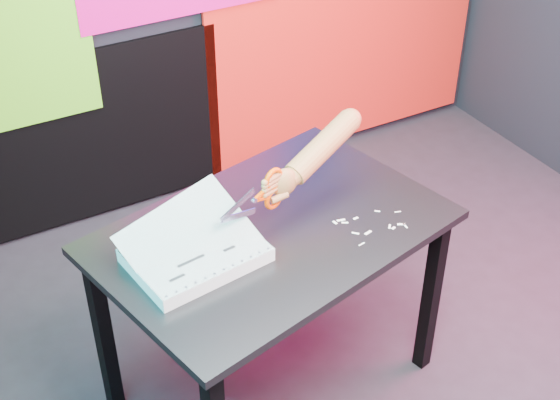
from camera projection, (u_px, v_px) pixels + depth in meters
room at (445, 38)px, 2.32m from camera, size 3.01×3.01×2.71m
backdrop at (244, 0)px, 3.61m from camera, size 2.88×0.05×2.08m
work_table at (272, 251)px, 2.61m from camera, size 1.26×0.98×0.75m
printout_stack at (196, 254)px, 2.40m from camera, size 0.45×0.34×0.21m
scissors at (269, 191)px, 2.47m from camera, size 0.26×0.09×0.15m
hand_forearm at (317, 152)px, 2.58m from camera, size 0.44×0.18×0.18m
paper_clippings at (370, 225)px, 2.56m from camera, size 0.23×0.15×0.00m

